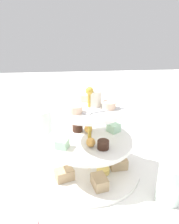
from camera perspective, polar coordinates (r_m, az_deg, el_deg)
ground_plane at (r=0.70m, az=-0.00°, el=-14.00°), size 2.40×2.40×0.00m
tiered_serving_stand at (r=0.66m, az=0.05°, el=-8.59°), size 0.29×0.29×0.25m
water_glass_tall_right at (r=0.84m, az=-11.24°, el=-3.08°), size 0.07×0.07×0.11m
butter_knife_left at (r=0.92m, az=11.66°, el=-4.74°), size 0.13×0.13×0.00m
water_glass_mid_back at (r=0.61m, az=18.89°, el=-16.08°), size 0.06×0.06×0.10m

